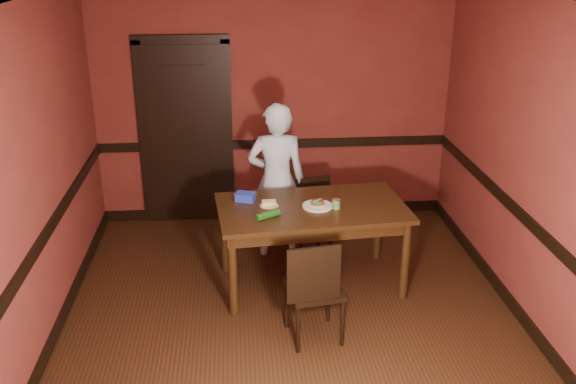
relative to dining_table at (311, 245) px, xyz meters
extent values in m
cube|color=black|center=(-0.24, -0.58, -0.41)|extent=(4.00, 4.50, 0.01)
cube|color=maroon|center=(-0.24, 1.67, 0.94)|extent=(4.00, 0.02, 2.70)
cube|color=maroon|center=(-0.24, -2.83, 0.94)|extent=(4.00, 0.02, 2.70)
cube|color=maroon|center=(-2.24, -0.58, 0.94)|extent=(0.02, 4.50, 2.70)
cube|color=maroon|center=(1.76, -0.58, 0.94)|extent=(0.02, 4.50, 2.70)
cube|color=black|center=(-0.24, 1.66, 0.49)|extent=(4.00, 0.03, 0.10)
cube|color=black|center=(-2.23, -0.58, 0.49)|extent=(0.03, 4.50, 0.10)
cube|color=black|center=(1.74, -0.58, 0.49)|extent=(0.03, 4.50, 0.10)
cube|color=black|center=(-0.24, 1.66, -0.35)|extent=(4.00, 0.03, 0.12)
cube|color=black|center=(-2.23, -0.58, -0.35)|extent=(0.03, 4.50, 0.12)
cube|color=black|center=(1.74, -0.58, -0.35)|extent=(0.03, 4.50, 0.12)
cube|color=black|center=(-1.24, 1.63, 0.62)|extent=(0.85, 0.04, 2.05)
cube|color=black|center=(-1.72, 1.65, 0.62)|extent=(0.10, 0.06, 2.15)
cube|color=black|center=(-0.77, 1.65, 0.62)|extent=(0.10, 0.06, 2.15)
cube|color=black|center=(-1.24, 1.65, 1.69)|extent=(1.05, 0.06, 0.10)
cube|color=black|center=(0.00, 0.00, 0.00)|extent=(1.81, 1.13, 0.81)
imported|color=silver|center=(-0.28, 0.69, 0.41)|extent=(0.59, 0.39, 1.62)
cylinder|color=white|center=(0.05, -0.02, 0.41)|extent=(0.28, 0.28, 0.01)
cube|color=tan|center=(0.05, -0.02, 0.43)|extent=(0.13, 0.12, 0.02)
ellipsoid|color=#258029|center=(0.05, -0.02, 0.45)|extent=(0.12, 0.11, 0.03)
cylinder|color=#B20A14|center=(0.02, -0.01, 0.47)|extent=(0.05, 0.05, 0.01)
cylinder|color=#B20A14|center=(0.08, -0.03, 0.47)|extent=(0.05, 0.05, 0.01)
cylinder|color=#87B56A|center=(0.02, -0.05, 0.47)|extent=(0.03, 0.03, 0.01)
cylinder|color=#87B56A|center=(0.08, 0.00, 0.47)|extent=(0.03, 0.03, 0.01)
cylinder|color=#87B56A|center=(0.05, -0.02, 0.47)|extent=(0.03, 0.03, 0.01)
cylinder|color=#568C45|center=(0.21, -0.08, 0.45)|extent=(0.07, 0.07, 0.08)
cylinder|color=beige|center=(0.21, -0.08, 0.49)|extent=(0.08, 0.08, 0.01)
cylinder|color=white|center=(-0.40, 0.03, 0.41)|extent=(0.17, 0.17, 0.01)
cube|color=#E7E575|center=(-0.40, 0.03, 0.44)|extent=(0.13, 0.09, 0.04)
cube|color=blue|center=(-0.61, 0.18, 0.44)|extent=(0.20, 0.17, 0.07)
cube|color=blue|center=(-0.61, 0.18, 0.48)|extent=(0.22, 0.18, 0.01)
cylinder|color=#195215|center=(-0.42, -0.24, 0.44)|extent=(0.23, 0.17, 0.06)
camera|label=1|loc=(-0.68, -5.40, 2.71)|focal=40.00mm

